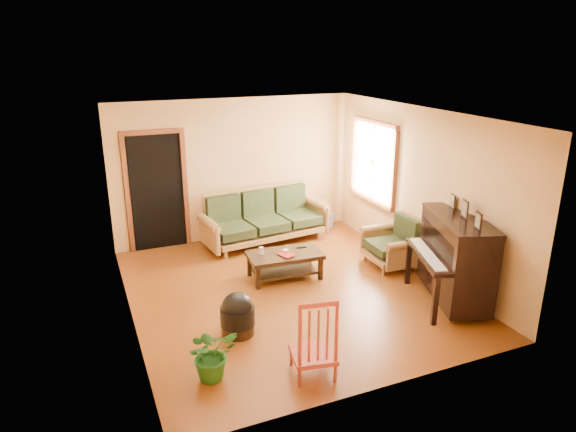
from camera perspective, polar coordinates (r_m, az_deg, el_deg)
name	(u,v)px	position (r m, az deg, el deg)	size (l,w,h in m)	color
floor	(288,290)	(7.76, 0.04, -8.24)	(5.00, 5.00, 0.00)	#5B290C
doorway	(157,193)	(9.28, -14.36, 2.53)	(1.08, 0.16, 2.05)	black
window	(374,162)	(9.33, 9.51, 5.96)	(0.12, 1.36, 1.46)	white
sofa	(266,217)	(9.39, -2.51, -0.09)	(2.30, 0.96, 0.99)	olive
coffee_table	(285,265)	(8.07, -0.39, -5.51)	(1.14, 0.62, 0.41)	black
armchair	(391,241)	(8.58, 11.39, -2.71)	(0.83, 0.87, 0.87)	olive
piano	(456,260)	(7.55, 18.13, -4.72)	(0.84, 1.43, 1.27)	black
footstool	(238,319)	(6.63, -5.62, -11.30)	(0.44, 0.44, 0.42)	black
red_chair	(313,335)	(5.74, 2.82, -13.02)	(0.46, 0.51, 0.99)	maroon
leaning_frame	(318,213)	(10.25, 3.38, 0.34)	(0.44, 0.10, 0.59)	gold
ceramic_crock	(329,220)	(10.37, 4.56, -0.40)	(0.21, 0.21, 0.27)	#334499
potted_plant	(212,353)	(5.83, -8.45, -14.87)	(0.55, 0.48, 0.61)	#1D5B1A
book	(282,257)	(7.83, -0.66, -4.54)	(0.18, 0.25, 0.02)	#A51A16
candle	(261,251)	(7.94, -2.98, -3.85)	(0.07, 0.07, 0.11)	silver
glass_jar	(286,251)	(7.97, -0.26, -3.95)	(0.09, 0.09, 0.06)	white
remote	(301,247)	(8.19, 1.49, -3.49)	(0.15, 0.04, 0.01)	black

